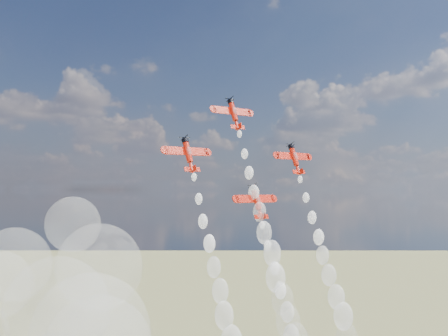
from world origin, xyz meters
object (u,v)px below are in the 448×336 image
object	(u,v)px
plane_lead	(234,113)
plane_slot	(257,201)
plane_left	(188,154)
plane_right	(295,158)

from	to	relation	value
plane_lead	plane_slot	xyz separation A→B (m)	(0.00, -8.17, -20.41)
plane_left	plane_lead	bearing A→B (deg)	14.59
plane_lead	plane_slot	distance (m)	21.98
plane_right	plane_lead	bearing A→B (deg)	165.41
plane_lead	plane_right	size ratio (longest dim) A/B	1.00
plane_left	plane_slot	size ratio (longest dim) A/B	1.00
plane_lead	plane_right	world-z (taller)	plane_lead
plane_left	plane_slot	xyz separation A→B (m)	(15.70, -4.09, -10.20)
plane_lead	plane_slot	world-z (taller)	plane_lead
plane_lead	plane_right	bearing A→B (deg)	-14.59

